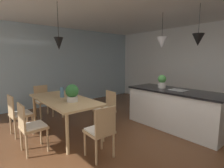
{
  "coord_description": "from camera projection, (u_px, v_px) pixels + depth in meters",
  "views": [
    {
      "loc": [
        1.9,
        -2.52,
        1.59
      ],
      "look_at": [
        -0.91,
        -0.19,
        1.08
      ],
      "focal_mm": 28.02,
      "sensor_mm": 36.0,
      "label": 1
    }
  ],
  "objects": [
    {
      "name": "chair_near_right",
      "position": [
        30.0,
        126.0,
        2.99
      ],
      "size": [
        0.41,
        0.41,
        0.87
      ],
      "color": "tan",
      "rests_on": "ground_plane"
    },
    {
      "name": "chair_near_left",
      "position": [
        18.0,
        113.0,
        3.67
      ],
      "size": [
        0.42,
        0.42,
        0.87
      ],
      "color": "tan",
      "rests_on": "ground_plane"
    },
    {
      "name": "potted_plant_on_table",
      "position": [
        72.0,
        93.0,
        3.51
      ],
      "size": [
        0.27,
        0.27,
        0.35
      ],
      "color": "beige",
      "rests_on": "dining_table"
    },
    {
      "name": "ground_plane",
      "position": [
        151.0,
        147.0,
        3.27
      ],
      "size": [
        10.0,
        8.4,
        0.04
      ],
      "primitive_type": "cube",
      "color": "brown"
    },
    {
      "name": "chair_window_end",
      "position": [
        43.0,
        100.0,
        4.89
      ],
      "size": [
        0.43,
        0.43,
        0.87
      ],
      "color": "tan",
      "rests_on": "ground_plane"
    },
    {
      "name": "pendant_over_island_aux",
      "position": [
        198.0,
        40.0,
        3.54
      ],
      "size": [
        0.23,
        0.23,
        0.83
      ],
      "color": "black"
    },
    {
      "name": "wall_back_kitchen",
      "position": [
        222.0,
        68.0,
        5.14
      ],
      "size": [
        10.0,
        0.12,
        2.7
      ],
      "primitive_type": "cube",
      "color": "white",
      "rests_on": "ground_plane"
    },
    {
      "name": "potted_plant_on_island",
      "position": [
        162.0,
        81.0,
        4.29
      ],
      "size": [
        0.2,
        0.2,
        0.32
      ],
      "color": "beige",
      "rests_on": "kitchen_island"
    },
    {
      "name": "pendant_over_island_main",
      "position": [
        162.0,
        42.0,
        4.19
      ],
      "size": [
        0.25,
        0.25,
        0.82
      ],
      "color": "black"
    },
    {
      "name": "vase_on_dining_table",
      "position": [
        62.0,
        92.0,
        3.92
      ],
      "size": [
        0.09,
        0.09,
        0.23
      ],
      "color": "slate",
      "rests_on": "dining_table"
    },
    {
      "name": "pendant_over_table",
      "position": [
        59.0,
        44.0,
        3.45
      ],
      "size": [
        0.18,
        0.18,
        0.92
      ],
      "color": "black"
    },
    {
      "name": "chair_far_right",
      "position": [
        106.0,
        109.0,
        4.02
      ],
      "size": [
        0.43,
        0.43,
        0.87
      ],
      "color": "tan",
      "rests_on": "ground_plane"
    },
    {
      "name": "dining_table",
      "position": [
        64.0,
        101.0,
        3.82
      ],
      "size": [
        2.01,
        0.9,
        0.75
      ],
      "color": "tan",
      "rests_on": "ground_plane"
    },
    {
      "name": "kitchen_island",
      "position": [
        175.0,
        108.0,
        4.08
      ],
      "size": [
        2.21,
        0.87,
        0.91
      ],
      "color": "silver",
      "rests_on": "ground_plane"
    },
    {
      "name": "window_wall_left_glazing",
      "position": [
        59.0,
        67.0,
        6.17
      ],
      "size": [
        0.06,
        8.4,
        2.7
      ],
      "primitive_type": "cube",
      "color": "#9EB7C6",
      "rests_on": "ground_plane"
    },
    {
      "name": "chair_kitchen_end",
      "position": [
        101.0,
        130.0,
        2.8
      ],
      "size": [
        0.41,
        0.41,
        0.87
      ],
      "color": "tan",
      "rests_on": "ground_plane"
    }
  ]
}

